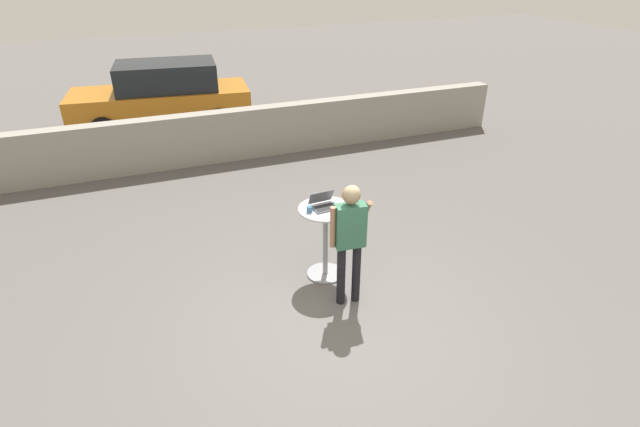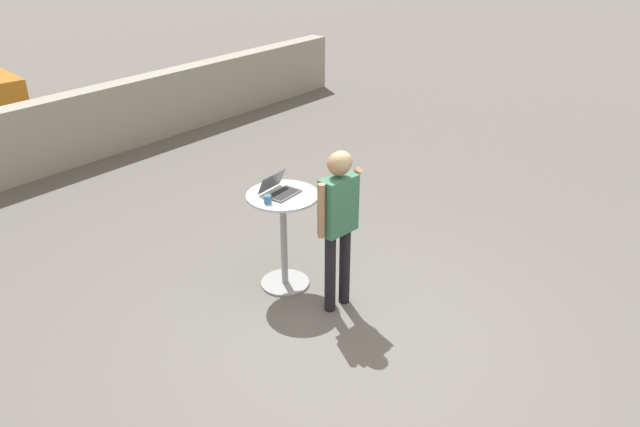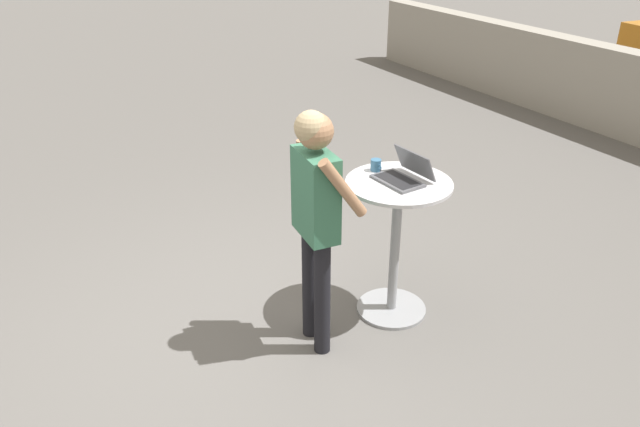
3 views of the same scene
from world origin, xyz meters
name	(u,v)px [view 3 (image 3 of 3)]	position (x,y,z in m)	size (l,w,h in m)	color
ground_plane	(246,337)	(0.00, 0.00, 0.00)	(50.00, 50.00, 0.00)	#5B5956
cafe_table	(396,232)	(0.23, 1.08, 0.67)	(0.73, 0.73, 1.06)	gray
laptop	(404,174)	(0.23, 1.12, 1.10)	(0.37, 0.33, 0.20)	#515156
coffee_mug	(376,165)	(-0.01, 1.05, 1.10)	(0.11, 0.08, 0.08)	#336084
standing_person	(316,205)	(0.28, 0.41, 1.06)	(0.53, 0.35, 1.68)	black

